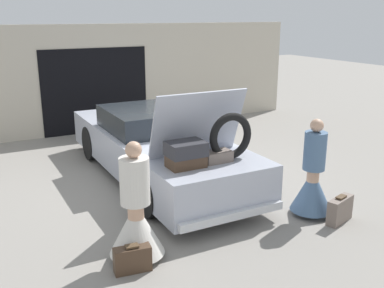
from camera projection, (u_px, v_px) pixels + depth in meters
The scene contains 7 objects.
ground_plane at pixel (157, 176), 8.74m from camera, with size 40.00×40.00×0.00m, color gray.
garage_wall_back at pixel (95, 79), 11.73m from camera, with size 12.00×0.14×2.80m.
car at pixel (156, 146), 8.56m from camera, with size 1.85×5.39×1.93m.
person_left at pixel (136, 219), 5.67m from camera, with size 0.71×0.71×1.57m.
person_right at pixel (312, 182), 6.94m from camera, with size 0.64×0.64×1.54m.
suitcase_beside_left_person at pixel (132, 259), 5.47m from camera, with size 0.47×0.22×0.36m.
suitcase_beside_right_person at pixel (340, 210), 6.77m from camera, with size 0.55×0.32×0.42m.
Camera 1 is at (-3.25, -7.58, 3.04)m, focal length 42.00 mm.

